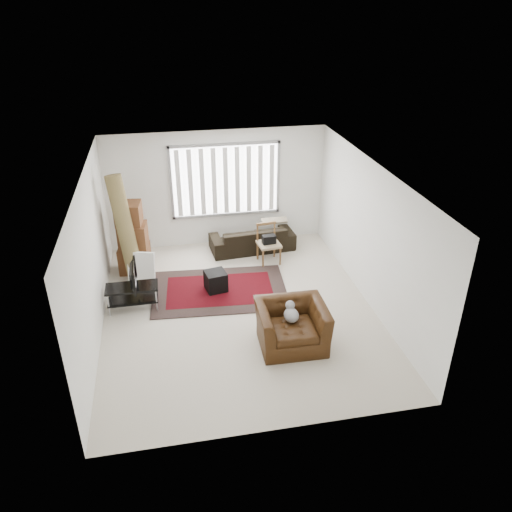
# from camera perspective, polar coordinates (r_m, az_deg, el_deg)

# --- Properties ---
(room) EXTENTS (6.00, 6.02, 2.71)m
(room) POSITION_cam_1_polar(r_m,az_deg,el_deg) (9.13, -2.45, 4.84)
(room) COLOR beige
(room) RESTS_ON ground
(persian_rug) EXTENTS (2.80, 1.98, 0.02)m
(persian_rug) POSITION_cam_1_polar(r_m,az_deg,el_deg) (10.12, -4.16, -3.91)
(persian_rug) COLOR black
(persian_rug) RESTS_ON ground
(tv_stand) EXTENTS (0.97, 0.43, 0.48)m
(tv_stand) POSITION_cam_1_polar(r_m,az_deg,el_deg) (9.66, -13.95, -4.07)
(tv_stand) COLOR black
(tv_stand) RESTS_ON ground
(tv) EXTENTS (0.10, 0.78, 0.45)m
(tv) POSITION_cam_1_polar(r_m,az_deg,el_deg) (9.48, -14.19, -2.22)
(tv) COLOR black
(tv) RESTS_ON tv_stand
(subwoofer) EXTENTS (0.46, 0.46, 0.40)m
(subwoofer) POSITION_cam_1_polar(r_m,az_deg,el_deg) (10.03, -4.62, -2.85)
(subwoofer) COLOR black
(subwoofer) RESTS_ON persian_rug
(moving_boxes) EXTENTS (0.69, 0.64, 1.54)m
(moving_boxes) POSITION_cam_1_polar(r_m,az_deg,el_deg) (10.82, -13.91, 1.78)
(moving_boxes) COLOR brown
(moving_boxes) RESTS_ON ground
(white_flatpack) EXTENTS (0.59, 0.36, 0.70)m
(white_flatpack) POSITION_cam_1_polar(r_m,az_deg,el_deg) (10.43, -12.96, -1.42)
(white_flatpack) COLOR silver
(white_flatpack) RESTS_ON ground
(rolled_rug) EXTENTS (0.70, 0.82, 2.24)m
(rolled_rug) POSITION_cam_1_polar(r_m,az_deg,el_deg) (10.38, -14.72, 2.96)
(rolled_rug) COLOR olive
(rolled_rug) RESTS_ON ground
(sofa) EXTENTS (1.99, 0.99, 0.74)m
(sofa) POSITION_cam_1_polar(r_m,az_deg,el_deg) (11.55, -0.43, 2.44)
(sofa) COLOR black
(sofa) RESTS_ON ground
(side_chair) EXTENTS (0.52, 0.52, 0.88)m
(side_chair) POSITION_cam_1_polar(r_m,az_deg,el_deg) (10.95, 1.45, 1.61)
(side_chair) COLOR #887559
(side_chair) RESTS_ON ground
(armchair) EXTENTS (1.17, 1.03, 0.85)m
(armchair) POSITION_cam_1_polar(r_m,az_deg,el_deg) (8.45, 4.11, -7.65)
(armchair) COLOR #361D0B
(armchair) RESTS_ON ground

